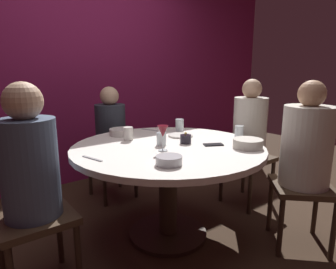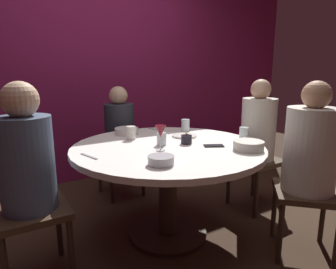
{
  "view_description": "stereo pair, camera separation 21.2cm",
  "coord_description": "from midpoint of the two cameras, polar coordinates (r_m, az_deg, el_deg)",
  "views": [
    {
      "loc": [
        -1.26,
        -1.65,
        1.26
      ],
      "look_at": [
        0.0,
        0.0,
        0.8
      ],
      "focal_mm": 31.22,
      "sensor_mm": 36.0,
      "label": 1
    },
    {
      "loc": [
        -1.09,
        -1.77,
        1.26
      ],
      "look_at": [
        0.0,
        0.0,
        0.8
      ],
      "focal_mm": 31.22,
      "sensor_mm": 36.0,
      "label": 2
    }
  ],
  "objects": [
    {
      "name": "seated_diner_front_right",
      "position": [
        2.18,
        22.94,
        -2.49
      ],
      "size": [
        0.57,
        0.57,
        1.2
      ],
      "rotation": [
        0.0,
        0.0,
        2.36
      ],
      "color": "#3F2D1E",
      "rests_on": "ground"
    },
    {
      "name": "back_wall",
      "position": [
        3.51,
        -18.4,
        12.38
      ],
      "size": [
        6.0,
        0.1,
        2.6
      ],
      "primitive_type": "cube",
      "color": "maroon",
      "rests_on": "ground"
    },
    {
      "name": "knife_near_plate",
      "position": [
        1.89,
        -17.72,
        -4.54
      ],
      "size": [
        0.06,
        0.18,
        0.01
      ],
      "primitive_type": "cube",
      "rotation": [
        0.0,
        0.0,
        0.26
      ],
      "color": "#B7B7BC",
      "rests_on": "dining_table"
    },
    {
      "name": "dinner_plate",
      "position": [
        2.43,
        -0.03,
        -0.21
      ],
      "size": [
        0.21,
        0.21,
        0.01
      ],
      "primitive_type": "cylinder",
      "color": "silver",
      "rests_on": "dining_table"
    },
    {
      "name": "cup_center_front",
      "position": [
        2.32,
        -10.39,
        0.15
      ],
      "size": [
        0.07,
        0.07,
        0.1
      ],
      "primitive_type": "cylinder",
      "color": "silver",
      "rests_on": "dining_table"
    },
    {
      "name": "bowl_salad_center",
      "position": [
        2.52,
        -11.48,
        0.49
      ],
      "size": [
        0.2,
        0.2,
        0.06
      ],
      "primitive_type": "cylinder",
      "color": "silver",
      "rests_on": "dining_table"
    },
    {
      "name": "seated_diner_right",
      "position": [
        2.78,
        13.56,
        0.98
      ],
      "size": [
        0.4,
        0.4,
        1.19
      ],
      "rotation": [
        0.0,
        0.0,
        3.14
      ],
      "color": "#3F2D1E",
      "rests_on": "ground"
    },
    {
      "name": "bowl_serving_large",
      "position": [
        1.69,
        -3.41,
        -5.1
      ],
      "size": [
        0.16,
        0.16,
        0.05
      ],
      "primitive_type": "cylinder",
      "color": "#B7B7BC",
      "rests_on": "dining_table"
    },
    {
      "name": "wine_glass",
      "position": [
        1.96,
        -4.12,
        0.37
      ],
      "size": [
        0.08,
        0.08,
        0.18
      ],
      "color": "silver",
      "rests_on": "dining_table"
    },
    {
      "name": "cup_by_left_diner",
      "position": [
        2.63,
        -0.03,
        1.83
      ],
      "size": [
        0.08,
        0.08,
        0.11
      ],
      "primitive_type": "cylinder",
      "color": "silver",
      "rests_on": "dining_table"
    },
    {
      "name": "ground_plane",
      "position": [
        2.42,
        -2.65,
        -18.96
      ],
      "size": [
        8.0,
        8.0,
        0.0
      ],
      "primitive_type": "plane",
      "color": "#382619"
    },
    {
      "name": "seated_diner_left",
      "position": [
        1.8,
        -28.51,
        -5.92
      ],
      "size": [
        0.4,
        0.4,
        1.21
      ],
      "rotation": [
        0.0,
        0.0,
        6.28
      ],
      "color": "#3F2D1E",
      "rests_on": "ground"
    },
    {
      "name": "candle_holder",
      "position": [
        2.19,
        0.7,
        -0.9
      ],
      "size": [
        0.08,
        0.08,
        0.09
      ],
      "color": "black",
      "rests_on": "dining_table"
    },
    {
      "name": "cup_by_right_diner",
      "position": [
        2.42,
        11.3,
        0.52
      ],
      "size": [
        0.07,
        0.07,
        0.1
      ],
      "primitive_type": "cylinder",
      "color": "silver",
      "rests_on": "dining_table"
    },
    {
      "name": "cell_phone",
      "position": [
        2.15,
        6.05,
        -2.01
      ],
      "size": [
        0.16,
        0.13,
        0.01
      ],
      "primitive_type": "cube",
      "rotation": [
        0.0,
        0.0,
        4.22
      ],
      "color": "black",
      "rests_on": "dining_table"
    },
    {
      "name": "seated_diner_back",
      "position": [
        2.94,
        -13.17,
        0.83
      ],
      "size": [
        0.4,
        0.4,
        1.11
      ],
      "rotation": [
        0.0,
        0.0,
        4.71
      ],
      "color": "#3F2D1E",
      "rests_on": "ground"
    },
    {
      "name": "bowl_small_white",
      "position": [
        2.11,
        12.57,
        -1.74
      ],
      "size": [
        0.21,
        0.21,
        0.06
      ],
      "primitive_type": "cylinder",
      "color": "beige",
      "rests_on": "dining_table"
    },
    {
      "name": "fork_near_plate",
      "position": [
        2.69,
        -5.9,
        0.89
      ],
      "size": [
        0.07,
        0.18,
        0.01
      ],
      "primitive_type": "cube",
      "rotation": [
        0.0,
        0.0,
        0.33
      ],
      "color": "#B7B7BC",
      "rests_on": "dining_table"
    },
    {
      "name": "cup_near_candle",
      "position": [
        2.14,
        -4.15,
        -0.88
      ],
      "size": [
        0.07,
        0.07,
        0.09
      ],
      "primitive_type": "cylinder",
      "color": "silver",
      "rests_on": "dining_table"
    },
    {
      "name": "dining_table",
      "position": [
        2.18,
        -2.8,
        -5.7
      ],
      "size": [
        1.4,
        1.4,
        0.72
      ],
      "color": "white",
      "rests_on": "ground"
    }
  ]
}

